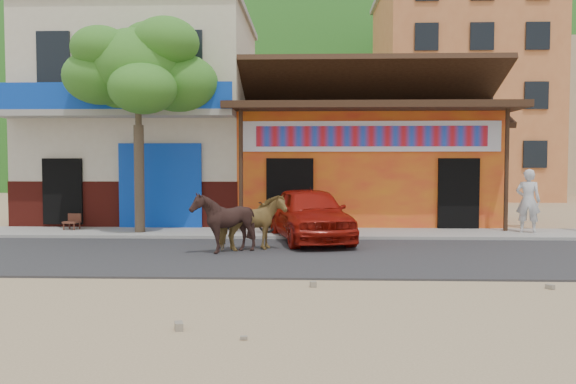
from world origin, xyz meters
The scene contains 15 objects.
ground centered at (0.00, 0.00, 0.00)m, with size 120.00×120.00×0.00m, color #9E825B.
road centered at (0.00, 2.50, 0.02)m, with size 60.00×5.00×0.04m, color #28282B.
sidewalk centered at (0.00, 6.00, 0.06)m, with size 60.00×2.00×0.12m, color gray.
dance_club centered at (2.00, 10.00, 1.80)m, with size 8.00×6.00×3.60m, color orange.
cafe_building centered at (-5.50, 10.00, 3.50)m, with size 7.00×6.00×7.00m, color beige.
apartment_front centered at (9.00, 24.00, 6.00)m, with size 9.00×9.00×12.00m, color #CC723F.
apartment_rear centered at (18.00, 30.00, 5.00)m, with size 8.00×8.00×10.00m, color tan.
hillside centered at (0.00, 70.00, 12.00)m, with size 100.00×40.00×24.00m, color #194C14.
tree centered at (-4.60, 5.80, 3.12)m, with size 3.00×3.00×6.00m, color #2D721E, non-canonical shape.
cow_tan centered at (-1.16, 3.06, 0.69)m, with size 0.70×1.53×1.29m, color olive.
cow_dark centered at (-1.76, 2.69, 0.73)m, with size 1.11×1.25×1.38m, color black.
red_car centered at (0.18, 4.78, 0.74)m, with size 1.66×4.13×1.41m, color #9D140B.
scooter centered at (-1.50, 5.85, 0.56)m, with size 0.58×1.66×0.87m, color black.
pedestrian centered at (6.28, 6.03, 1.01)m, with size 0.65×0.42×1.77m, color silver.
cafe_chair_right centered at (-6.76, 6.27, 0.55)m, with size 0.40×0.40×0.86m, color #50261A, non-canonical shape.
Camera 1 is at (0.13, -9.79, 2.07)m, focal length 35.00 mm.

